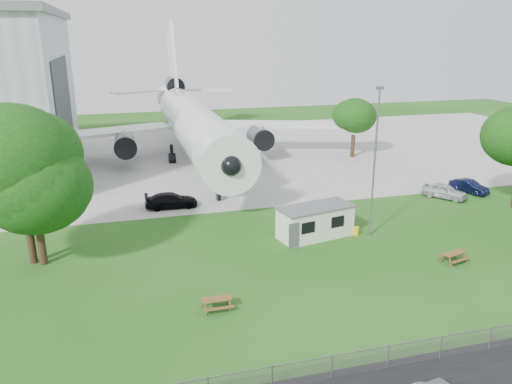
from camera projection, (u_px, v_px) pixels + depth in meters
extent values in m
plane|color=#356C25|center=(302.00, 283.00, 33.32)|extent=(160.00, 160.00, 0.00)
cube|color=#B7B7B2|center=(205.00, 155.00, 68.23)|extent=(120.00, 46.00, 0.03)
cube|color=#2D3033|center=(65.00, 117.00, 57.33)|extent=(0.16, 16.00, 12.96)
cylinder|color=white|center=(193.00, 124.00, 62.51)|extent=(5.40, 34.00, 5.40)
cone|color=white|center=(225.00, 159.00, 45.05)|extent=(5.40, 5.50, 5.40)
cone|color=white|center=(174.00, 97.00, 81.56)|extent=(4.86, 9.00, 4.86)
cube|color=white|center=(91.00, 133.00, 62.67)|extent=(21.36, 10.77, 0.36)
cube|color=white|center=(280.00, 124.00, 68.96)|extent=(21.36, 10.77, 0.36)
cube|color=white|center=(172.00, 61.00, 79.83)|extent=(0.46, 9.96, 12.17)
cylinder|color=#515459|center=(125.00, 145.00, 60.55)|extent=(2.50, 4.20, 2.50)
cylinder|color=#515459|center=(260.00, 137.00, 64.83)|extent=(2.50, 4.20, 2.50)
cylinder|color=#515459|center=(174.00, 86.00, 80.03)|extent=(2.60, 4.50, 2.60)
cylinder|color=black|center=(218.00, 189.00, 49.45)|extent=(0.36, 0.36, 2.40)
cylinder|color=black|center=(172.00, 154.00, 63.91)|extent=(0.44, 0.44, 2.40)
cylinder|color=black|center=(215.00, 151.00, 65.32)|extent=(0.44, 0.44, 2.40)
cube|color=silver|center=(315.00, 222.00, 40.55)|extent=(6.39, 3.68, 2.50)
cube|color=#59595B|center=(316.00, 207.00, 40.15)|extent=(6.62, 3.92, 0.12)
cylinder|color=gold|center=(356.00, 231.00, 41.13)|extent=(0.50, 0.50, 0.70)
cube|color=gray|center=(369.00, 371.00, 24.59)|extent=(58.00, 0.04, 1.30)
cylinder|color=slate|center=(374.00, 165.00, 39.26)|extent=(0.16, 0.16, 12.00)
cylinder|color=#382619|center=(30.00, 234.00, 35.62)|extent=(0.56, 0.56, 4.40)
sphere|color=#205F12|center=(19.00, 161.00, 33.99)|extent=(8.88, 8.88, 8.88)
cylinder|color=#382619|center=(41.00, 242.00, 35.57)|extent=(0.56, 0.56, 3.37)
sphere|color=#205F12|center=(33.00, 187.00, 34.32)|extent=(7.59, 7.59, 7.59)
cylinder|color=#382619|center=(353.00, 146.00, 66.76)|extent=(0.56, 0.56, 2.96)
sphere|color=#205F12|center=(354.00, 119.00, 65.66)|extent=(5.41, 5.41, 5.41)
imported|color=#B7B8BE|center=(444.00, 191.00, 50.21)|extent=(3.99, 4.49, 1.47)
imported|color=black|center=(469.00, 186.00, 52.02)|extent=(2.66, 4.23, 1.32)
imported|color=black|center=(171.00, 200.00, 47.47)|extent=(4.97, 2.08, 1.43)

